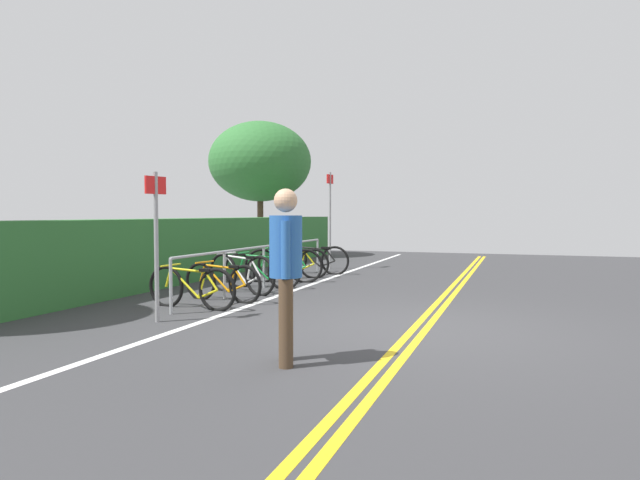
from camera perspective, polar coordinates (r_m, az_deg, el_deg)
name	(u,v)px	position (r m, az deg, el deg)	size (l,w,h in m)	color
ground_plane	(420,330)	(7.40, 10.18, -9.06)	(28.73, 13.84, 0.05)	#353538
centre_line_yellow_inner	(426,329)	(7.38, 10.80, -8.88)	(25.86, 0.10, 0.00)	gold
centre_line_yellow_outer	(414,328)	(7.41, 9.56, -8.83)	(25.86, 0.10, 0.00)	gold
bike_lane_stripe_white	(222,315)	(8.36, -9.94, -7.52)	(25.86, 0.12, 0.00)	white
bike_rack	(264,256)	(11.23, -5.76, -1.62)	(6.41, 0.05, 0.85)	#9EA0A5
bicycle_0	(191,287)	(8.97, -13.00, -4.74)	(0.46, 1.67, 0.70)	black
bicycle_1	(222,282)	(9.60, -9.94, -4.27)	(0.46, 1.61, 0.69)	black
bicycle_2	(241,274)	(10.51, -8.06, -3.42)	(0.65, 1.67, 0.77)	black
bicycle_3	(262,271)	(11.20, -5.97, -3.12)	(0.46, 1.69, 0.74)	black
bicycle_4	(284,266)	(12.07, -3.73, -2.62)	(0.58, 1.66, 0.77)	black
bicycle_5	(293,263)	(12.91, -2.73, -2.37)	(0.56, 1.64, 0.73)	black
bicycle_6	(314,260)	(13.76, -0.61, -2.02)	(0.46, 1.81, 0.74)	black
pedestrian	(286,263)	(5.47, -3.51, -2.37)	(0.46, 0.32, 1.72)	#4C3826
sign_post_near	(156,231)	(7.89, -16.37, 0.87)	(0.36, 0.09, 2.04)	gray
sign_post_far	(330,212)	(14.88, 1.02, 2.90)	(0.36, 0.07, 2.58)	gray
hedge_backdrop	(208,247)	(13.58, -11.38, -0.70)	(15.36, 0.83, 1.37)	#2D6B30
tree_mid	(260,162)	(19.64, -6.13, 7.94)	(3.54, 3.54, 4.67)	#473323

